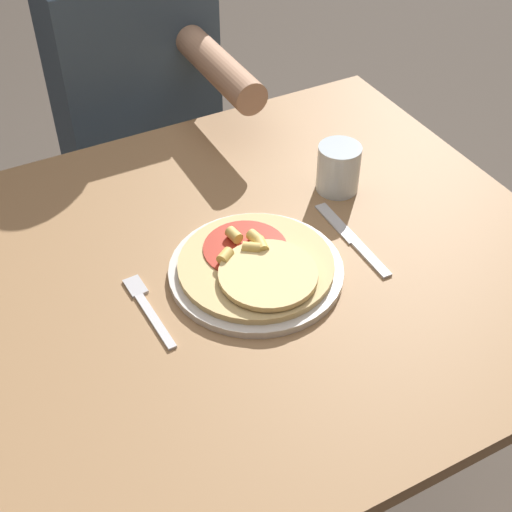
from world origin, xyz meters
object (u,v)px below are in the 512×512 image
Objects in this scene: dining_table at (258,307)px; pizza at (258,265)px; knife at (353,240)px; drinking_glass at (338,168)px; plate at (256,271)px; person_diner at (138,108)px; fork at (147,306)px.

dining_table is 0.15m from pizza.
drinking_glass is (0.06, 0.15, 0.04)m from knife.
drinking_glass is at bearing 68.01° from knife.
knife reaches higher than dining_table.
drinking_glass is (0.25, 0.14, 0.04)m from plate.
plate is 0.19m from knife.
person_diner reaches higher than knife.
pizza is at bearing 179.86° from knife.
pizza is at bearing -149.74° from drinking_glass.
pizza reaches higher than plate.
drinking_glass reaches higher than knife.
drinking_glass is at bearing 30.26° from pizza.
plate reaches higher than knife.
fork is at bearing -109.04° from person_diner.
dining_table is 0.30m from drinking_glass.
dining_table is 5.93× the size of fork.
pizza is (-0.02, -0.04, 0.14)m from dining_table.
drinking_glass is (0.25, 0.15, 0.02)m from pizza.
fork is (-0.19, 0.01, -0.00)m from plate.
knife is at bearing -1.80° from plate.
drinking_glass reaches higher than fork.
plate is at bearing -150.69° from drinking_glass.
knife is (0.19, -0.00, -0.02)m from pizza.
fork is 0.46m from drinking_glass.
person_diner is at bearing 85.51° from plate.
fork is 0.80× the size of knife.
person_diner reaches higher than fork.
plate is 0.29m from drinking_glass.
plate is (-0.02, -0.03, 0.13)m from dining_table.
pizza is at bearing -94.46° from person_diner.
person_diner reaches higher than dining_table.
person_diner is (0.04, 0.70, 0.04)m from dining_table.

